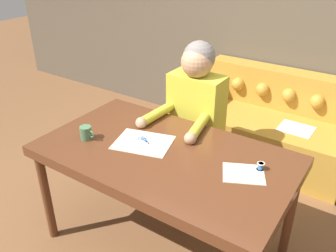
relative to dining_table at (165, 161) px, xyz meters
name	(u,v)px	position (x,y,z in m)	size (l,w,h in m)	color
ground_plane	(179,252)	(0.13, -0.02, -0.71)	(16.00, 16.00, 0.00)	brown
wall_back	(294,16)	(0.13, 1.95, 0.59)	(8.00, 0.06, 2.60)	brown
dining_table	(165,161)	(0.00, 0.00, 0.00)	(1.58, 0.90, 0.78)	#562D19
couch	(280,130)	(0.28, 1.55, -0.40)	(1.69, 0.79, 0.83)	#B7842D
person	(195,121)	(-0.13, 0.61, -0.02)	(0.47, 0.63, 1.31)	#33281E
pattern_paper_main	(143,142)	(-0.17, 0.01, 0.07)	(0.42, 0.37, 0.00)	beige
pattern_paper_offcut	(244,174)	(0.50, 0.05, 0.07)	(0.29, 0.27, 0.00)	beige
scissors	(146,141)	(-0.17, 0.04, 0.07)	(0.19, 0.13, 0.01)	silver
mug	(86,133)	(-0.51, -0.16, 0.12)	(0.11, 0.08, 0.09)	#47704C
thread_spool	(261,166)	(0.56, 0.14, 0.09)	(0.04, 0.04, 0.05)	#3366B2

